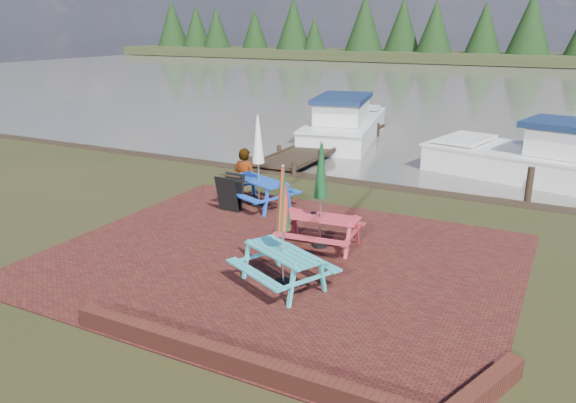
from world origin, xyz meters
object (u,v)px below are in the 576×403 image
(picnic_table_blue, at_px, (259,175))
(jetty, at_px, (326,144))
(boat_jetty, at_px, (345,125))
(chalkboard, at_px, (230,193))
(picnic_table_teal, at_px, (283,245))
(picnic_table_red, at_px, (320,212))
(person, at_px, (244,149))
(boat_near, at_px, (560,163))

(picnic_table_blue, bearing_deg, jetty, 122.54)
(jetty, height_order, boat_jetty, boat_jetty)
(chalkboard, distance_m, boat_jetty, 10.61)
(picnic_table_teal, bearing_deg, boat_jetty, 133.53)
(picnic_table_red, bearing_deg, person, 132.41)
(picnic_table_red, xyz_separation_m, boat_near, (4.16, 8.53, -0.35))
(picnic_table_teal, bearing_deg, person, 153.02)
(chalkboard, bearing_deg, picnic_table_red, -19.58)
(chalkboard, bearing_deg, jetty, 98.47)
(boat_near, bearing_deg, person, 133.48)
(boat_jetty, bearing_deg, person, -101.34)
(picnic_table_blue, height_order, chalkboard, picnic_table_blue)
(picnic_table_teal, height_order, boat_jetty, picnic_table_teal)
(jetty, bearing_deg, picnic_table_red, -67.00)
(person, bearing_deg, boat_jetty, -91.94)
(chalkboard, xyz_separation_m, jetty, (-1.00, 8.17, -0.36))
(chalkboard, xyz_separation_m, person, (-1.17, 2.59, 0.50))
(picnic_table_blue, height_order, jetty, picnic_table_blue)
(picnic_table_red, height_order, boat_jetty, picnic_table_red)
(picnic_table_blue, bearing_deg, chalkboard, -100.31)
(boat_near, bearing_deg, chalkboard, 149.48)
(picnic_table_teal, bearing_deg, boat_near, 95.16)
(chalkboard, relative_size, boat_near, 0.11)
(chalkboard, relative_size, boat_jetty, 0.12)
(boat_jetty, distance_m, boat_near, 8.88)
(picnic_table_blue, bearing_deg, picnic_table_teal, -32.70)
(picnic_table_red, relative_size, boat_near, 0.27)
(jetty, xyz_separation_m, boat_jetty, (-0.20, 2.37, 0.32))
(boat_near, bearing_deg, boat_jetty, 82.56)
(picnic_table_teal, height_order, person, picnic_table_teal)
(jetty, height_order, person, person)
(picnic_table_teal, distance_m, jetty, 12.02)
(picnic_table_blue, xyz_separation_m, person, (-1.60, 1.91, 0.16))
(picnic_table_blue, bearing_deg, picnic_table_red, -13.90)
(picnic_table_red, relative_size, person, 1.14)
(picnic_table_red, distance_m, jetty, 10.13)
(picnic_table_blue, relative_size, chalkboard, 2.53)
(jetty, bearing_deg, chalkboard, -83.04)
(picnic_table_teal, xyz_separation_m, chalkboard, (-3.12, 3.10, -0.30))
(picnic_table_blue, distance_m, person, 2.49)
(picnic_table_red, height_order, chalkboard, picnic_table_red)
(picnic_table_red, height_order, jetty, picnic_table_red)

